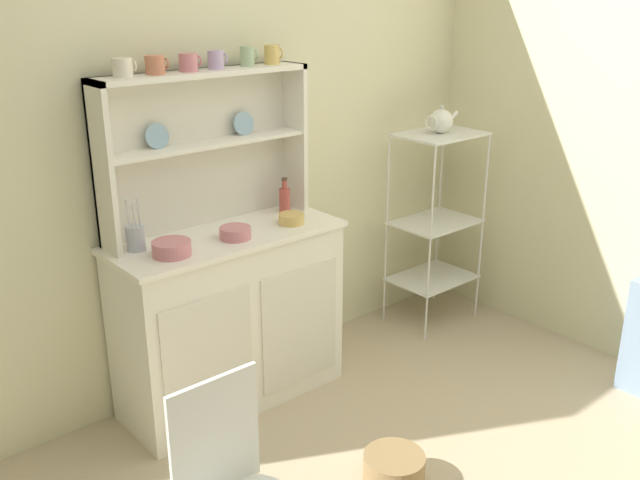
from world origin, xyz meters
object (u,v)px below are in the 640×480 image
(hutch_shelf_unit, at_px, (202,138))
(porcelain_teapot, at_px, (441,121))
(cup_cream_0, at_px, (123,68))
(utensil_jar, at_px, (136,237))
(bakers_rack, at_px, (436,211))
(hutch_cabinet, at_px, (230,316))
(bowl_mixing_large, at_px, (172,248))
(jam_bottle, at_px, (285,199))
(floor_basket, at_px, (394,470))

(hutch_shelf_unit, relative_size, porcelain_teapot, 4.56)
(cup_cream_0, distance_m, utensil_jar, 0.70)
(bakers_rack, bearing_deg, hutch_cabinet, 177.83)
(cup_cream_0, bearing_deg, bowl_mixing_large, -75.57)
(hutch_cabinet, distance_m, bakers_rack, 1.43)
(bakers_rack, bearing_deg, jam_bottle, 172.03)
(utensil_jar, bearing_deg, porcelain_teapot, -4.13)
(hutch_cabinet, relative_size, bowl_mixing_large, 6.67)
(cup_cream_0, height_order, utensil_jar, cup_cream_0)
(hutch_cabinet, bearing_deg, cup_cream_0, 161.72)
(hutch_cabinet, distance_m, hutch_shelf_unit, 0.85)
(bowl_mixing_large, bearing_deg, floor_basket, -63.54)
(jam_bottle, bearing_deg, cup_cream_0, 177.34)
(jam_bottle, relative_size, utensil_jar, 0.74)
(bowl_mixing_large, relative_size, porcelain_teapot, 0.73)
(hutch_shelf_unit, xyz_separation_m, utensil_jar, (-0.41, -0.09, -0.36))
(jam_bottle, distance_m, porcelain_teapot, 1.05)
(hutch_shelf_unit, relative_size, floor_basket, 4.06)
(bakers_rack, relative_size, cup_cream_0, 12.00)
(hutch_cabinet, relative_size, utensil_jar, 4.59)
(floor_basket, bearing_deg, bowl_mixing_large, 116.46)
(hutch_shelf_unit, bearing_deg, jam_bottle, -10.92)
(cup_cream_0, relative_size, jam_bottle, 0.54)
(bowl_mixing_large, bearing_deg, hutch_shelf_unit, 36.62)
(floor_basket, relative_size, utensil_jar, 1.05)
(floor_basket, xyz_separation_m, jam_bottle, (0.28, 1.06, 0.85))
(hutch_cabinet, xyz_separation_m, utensil_jar, (-0.41, 0.08, 0.47))
(bakers_rack, xyz_separation_m, cup_cream_0, (-1.77, 0.18, 0.92))
(bowl_mixing_large, height_order, porcelain_teapot, porcelain_teapot)
(hutch_shelf_unit, distance_m, cup_cream_0, 0.50)
(bakers_rack, xyz_separation_m, floor_basket, (-1.28, -0.92, -0.62))
(hutch_cabinet, xyz_separation_m, jam_bottle, (0.41, 0.09, 0.48))
(hutch_shelf_unit, height_order, utensil_jar, hutch_shelf_unit)
(hutch_shelf_unit, xyz_separation_m, jam_bottle, (0.41, -0.08, -0.35))
(hutch_cabinet, distance_m, utensil_jar, 0.63)
(bakers_rack, distance_m, porcelain_teapot, 0.52)
(hutch_shelf_unit, xyz_separation_m, bakers_rack, (1.40, -0.22, -0.58))
(porcelain_teapot, bearing_deg, utensil_jar, 175.87)
(hutch_cabinet, height_order, bowl_mixing_large, bowl_mixing_large)
(hutch_shelf_unit, xyz_separation_m, bowl_mixing_large, (-0.32, -0.24, -0.39))
(bakers_rack, bearing_deg, utensil_jar, 175.87)
(floor_basket, xyz_separation_m, utensil_jar, (-0.53, 1.05, 0.84))
(jam_bottle, bearing_deg, hutch_cabinet, -167.98)
(cup_cream_0, bearing_deg, utensil_jar, -128.01)
(floor_basket, bearing_deg, utensil_jar, 116.92)
(cup_cream_0, distance_m, bowl_mixing_large, 0.75)
(bakers_rack, height_order, floor_basket, bakers_rack)
(bakers_rack, bearing_deg, hutch_shelf_unit, 171.17)
(hutch_shelf_unit, distance_m, bakers_rack, 1.53)
(floor_basket, height_order, porcelain_teapot, porcelain_teapot)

